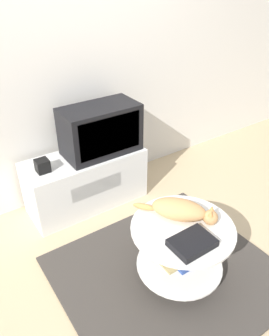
{
  "coord_description": "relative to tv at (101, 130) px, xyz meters",
  "views": [
    {
      "loc": [
        -1.12,
        -1.21,
        1.94
      ],
      "look_at": [
        0.09,
        0.57,
        0.6
      ],
      "focal_mm": 35.0,
      "sensor_mm": 36.0,
      "label": 1
    }
  ],
  "objects": [
    {
      "name": "ground_plane",
      "position": [
        -0.09,
        -1.09,
        -0.72
      ],
      "size": [
        12.0,
        12.0,
        0.0
      ],
      "primitive_type": "plane",
      "color": "tan"
    },
    {
      "name": "wall_back",
      "position": [
        -0.09,
        0.32,
        0.58
      ],
      "size": [
        8.0,
        0.05,
        2.6
      ],
      "color": "silver",
      "rests_on": "ground_plane"
    },
    {
      "name": "rug",
      "position": [
        -0.09,
        -1.09,
        -0.71
      ],
      "size": [
        1.5,
        1.37,
        0.02
      ],
      "color": "#3D3833",
      "rests_on": "ground_plane"
    },
    {
      "name": "tv_stand",
      "position": [
        -0.18,
        0.01,
        -0.47
      ],
      "size": [
        1.07,
        0.44,
        0.51
      ],
      "color": "silver",
      "rests_on": "ground_plane"
    },
    {
      "name": "tv",
      "position": [
        0.0,
        0.0,
        0.0
      ],
      "size": [
        0.67,
        0.35,
        0.43
      ],
      "color": "black",
      "rests_on": "tv_stand"
    },
    {
      "name": "speaker",
      "position": [
        -0.56,
        -0.02,
        -0.16
      ],
      "size": [
        0.11,
        0.11,
        0.11
      ],
      "color": "black",
      "rests_on": "tv_stand"
    },
    {
      "name": "coffee_table",
      "position": [
        -0.04,
        -1.15,
        -0.41
      ],
      "size": [
        0.69,
        0.69,
        0.46
      ],
      "color": "#B2B2B7",
      "rests_on": "rug"
    },
    {
      "name": "dvd_box",
      "position": [
        -0.11,
        -1.31,
        -0.22
      ],
      "size": [
        0.26,
        0.19,
        0.05
      ],
      "color": "black",
      "rests_on": "coffee_table"
    },
    {
      "name": "cat",
      "position": [
        0.01,
        -1.07,
        -0.17
      ],
      "size": [
        0.4,
        0.48,
        0.13
      ],
      "rotation": [
        0.0,
        0.0,
        -0.9
      ],
      "color": "tan",
      "rests_on": "coffee_table"
    }
  ]
}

